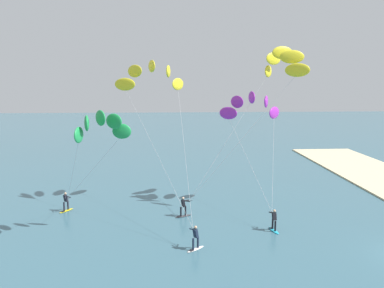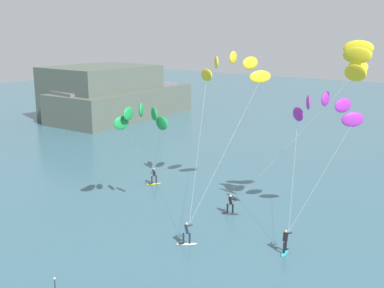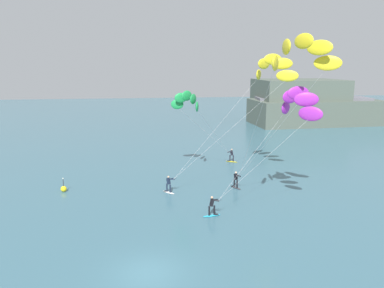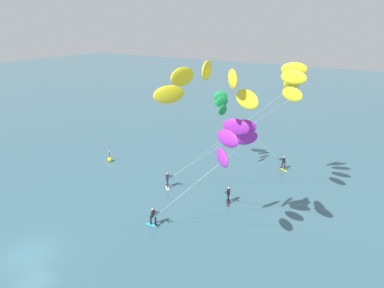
{
  "view_description": "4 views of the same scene",
  "coord_description": "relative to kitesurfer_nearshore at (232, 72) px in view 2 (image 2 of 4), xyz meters",
  "views": [
    {
      "loc": [
        -23.06,
        15.9,
        11.24
      ],
      "look_at": [
        8.02,
        13.92,
        6.29
      ],
      "focal_mm": 37.45,
      "sensor_mm": 36.0,
      "label": 1
    },
    {
      "loc": [
        -21.98,
        -4.45,
        14.79
      ],
      "look_at": [
        5.38,
        15.84,
        6.49
      ],
      "focal_mm": 43.73,
      "sensor_mm": 36.0,
      "label": 2
    },
    {
      "loc": [
        -0.22,
        -20.44,
        11.97
      ],
      "look_at": [
        4.8,
        15.82,
        4.31
      ],
      "focal_mm": 35.6,
      "sensor_mm": 36.0,
      "label": 3
    },
    {
      "loc": [
        20.75,
        -10.55,
        16.21
      ],
      "look_at": [
        5.53,
        13.67,
        5.56
      ],
      "focal_mm": 31.07,
      "sensor_mm": 36.0,
      "label": 4
    }
  ],
  "objects": [
    {
      "name": "kitesurfer_far_out",
      "position": [
        -1.51,
        -10.82,
        1.07
      ],
      "size": [
        6.08,
        10.99,
        14.14
      ],
      "color": "#333338",
      "rests_on": "ground"
    },
    {
      "name": "kitesurfer_downwind",
      "position": [
        -7.62,
        3.61,
        -3.54
      ],
      "size": [
        8.53,
        6.85,
        9.23
      ],
      "color": "yellow",
      "rests_on": "ground"
    },
    {
      "name": "kitesurfer_nearshore",
      "position": [
        0.0,
        0.0,
        0.0
      ],
      "size": [
        13.19,
        7.16,
        13.05
      ],
      "color": "white",
      "rests_on": "ground"
    },
    {
      "name": "kitesurfer_mid_water",
      "position": [
        -0.84,
        -8.75,
        -2.58
      ],
      "size": [
        8.71,
        5.74,
        10.31
      ],
      "color": "#23ADD1",
      "rests_on": "ground"
    },
    {
      "name": "distant_headland",
      "position": [
        21.63,
        37.55,
        -7.99
      ],
      "size": [
        25.95,
        15.21,
        8.95
      ],
      "color": "slate",
      "rests_on": "ground"
    }
  ]
}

